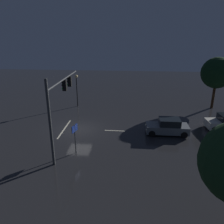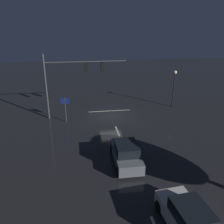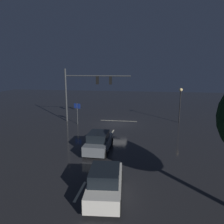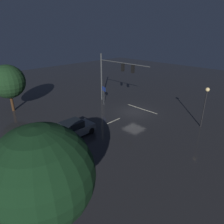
{
  "view_description": "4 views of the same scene",
  "coord_description": "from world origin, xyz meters",
  "px_view_note": "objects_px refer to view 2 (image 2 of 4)",
  "views": [
    {
      "loc": [
        21.9,
        5.61,
        10.04
      ],
      "look_at": [
        -0.43,
        3.65,
        1.99
      ],
      "focal_mm": 35.62,
      "sensor_mm": 36.0,
      "label": 1
    },
    {
      "loc": [
        3.64,
        24.51,
        10.1
      ],
      "look_at": [
        0.31,
        2.55,
        1.47
      ],
      "focal_mm": 37.82,
      "sensor_mm": 36.0,
      "label": 2
    },
    {
      "loc": [
        -3.71,
        27.22,
        7.13
      ],
      "look_at": [
        0.26,
        2.56,
        2.06
      ],
      "focal_mm": 35.13,
      "sensor_mm": 36.0,
      "label": 3
    },
    {
      "loc": [
        -15.25,
        19.48,
        10.17
      ],
      "look_at": [
        -0.77,
        5.04,
        1.7
      ],
      "focal_mm": 31.97,
      "sensor_mm": 36.0,
      "label": 4
    }
  ],
  "objects_px": {
    "car_approaching": "(126,154)",
    "car_distant": "(189,220)",
    "traffic_signal_assembly": "(72,75)",
    "street_lamp_left_kerb": "(174,81)",
    "route_sign": "(65,105)"
  },
  "relations": [
    {
      "from": "street_lamp_left_kerb",
      "to": "route_sign",
      "type": "distance_m",
      "value": 13.39
    },
    {
      "from": "street_lamp_left_kerb",
      "to": "car_approaching",
      "type": "bearing_deg",
      "value": 54.15
    },
    {
      "from": "traffic_signal_assembly",
      "to": "car_approaching",
      "type": "height_order",
      "value": "traffic_signal_assembly"
    },
    {
      "from": "traffic_signal_assembly",
      "to": "street_lamp_left_kerb",
      "type": "height_order",
      "value": "traffic_signal_assembly"
    },
    {
      "from": "traffic_signal_assembly",
      "to": "car_approaching",
      "type": "bearing_deg",
      "value": 111.34
    },
    {
      "from": "car_approaching",
      "to": "car_distant",
      "type": "bearing_deg",
      "value": 105.48
    },
    {
      "from": "car_approaching",
      "to": "car_distant",
      "type": "height_order",
      "value": "same"
    },
    {
      "from": "car_approaching",
      "to": "route_sign",
      "type": "distance_m",
      "value": 9.86
    },
    {
      "from": "car_distant",
      "to": "street_lamp_left_kerb",
      "type": "height_order",
      "value": "street_lamp_left_kerb"
    },
    {
      "from": "car_approaching",
      "to": "street_lamp_left_kerb",
      "type": "distance_m",
      "value": 14.39
    },
    {
      "from": "traffic_signal_assembly",
      "to": "street_lamp_left_kerb",
      "type": "distance_m",
      "value": 12.38
    },
    {
      "from": "route_sign",
      "to": "car_distant",
      "type": "bearing_deg",
      "value": 113.25
    },
    {
      "from": "car_approaching",
      "to": "traffic_signal_assembly",
      "type": "bearing_deg",
      "value": -68.66
    },
    {
      "from": "car_approaching",
      "to": "car_distant",
      "type": "relative_size",
      "value": 0.97
    },
    {
      "from": "car_distant",
      "to": "street_lamp_left_kerb",
      "type": "distance_m",
      "value": 19.4
    }
  ]
}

